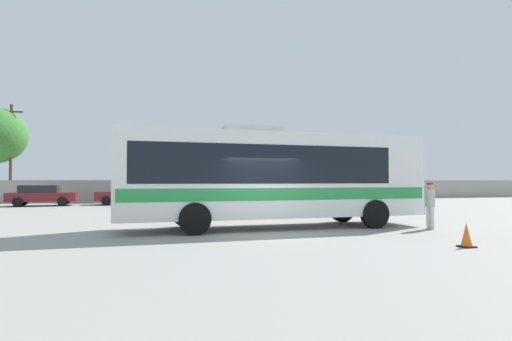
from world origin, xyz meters
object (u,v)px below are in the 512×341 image
at_px(roadside_tree_midleft, 157,151).
at_px(roadside_tree_midright, 235,151).
at_px(utility_pole_near, 11,151).
at_px(parked_car_leftmost_maroon, 42,195).
at_px(coach_bus_white_green, 270,175).
at_px(traffic_cone_on_apron, 466,235).
at_px(roadside_tree_right, 336,162).
at_px(attendant_by_bus_door, 430,203).
at_px(parked_car_second_maroon, 127,194).

relative_size(roadside_tree_midleft, roadside_tree_midright, 0.96).
bearing_deg(roadside_tree_midright, utility_pole_near, -173.13).
bearing_deg(parked_car_leftmost_maroon, roadside_tree_midleft, 40.44).
bearing_deg(roadside_tree_midleft, coach_bus_white_green, -81.50).
bearing_deg(traffic_cone_on_apron, coach_bus_white_green, 123.30).
bearing_deg(coach_bus_white_green, roadside_tree_right, 59.10).
height_order(attendant_by_bus_door, roadside_tree_midright, roadside_tree_midright).
distance_m(parked_car_second_maroon, roadside_tree_midleft, 7.85).
bearing_deg(roadside_tree_midright, roadside_tree_midleft, -165.75).
height_order(coach_bus_white_green, utility_pole_near, utility_pole_near).
distance_m(utility_pole_near, traffic_cone_on_apron, 34.60).
height_order(parked_car_second_maroon, roadside_tree_midright, roadside_tree_midright).
distance_m(coach_bus_white_green, traffic_cone_on_apron, 6.83).
bearing_deg(traffic_cone_on_apron, parked_car_second_maroon, 112.69).
bearing_deg(roadside_tree_right, attendant_by_bus_door, -109.91).
bearing_deg(attendant_by_bus_door, roadside_tree_midright, 92.44).
bearing_deg(utility_pole_near, parked_car_leftmost_maroon, -59.31).
height_order(attendant_by_bus_door, utility_pole_near, utility_pole_near).
xyz_separation_m(parked_car_leftmost_maroon, roadside_tree_midright, (15.67, 8.71, 3.94)).
distance_m(coach_bus_white_green, utility_pole_near, 27.84).
bearing_deg(roadside_tree_midleft, parked_car_leftmost_maroon, -139.56).
bearing_deg(roadside_tree_midright, parked_car_second_maroon, -139.76).
bearing_deg(roadside_tree_midright, parked_car_leftmost_maroon, -150.92).
bearing_deg(parked_car_leftmost_maroon, attendant_by_bus_door, -48.08).
bearing_deg(roadside_tree_right, parked_car_leftmost_maroon, -161.53).
xyz_separation_m(coach_bus_white_green, traffic_cone_on_apron, (3.64, -5.54, -1.65)).
distance_m(attendant_by_bus_door, parked_car_leftmost_maroon, 25.21).
height_order(parked_car_leftmost_maroon, traffic_cone_on_apron, parked_car_leftmost_maroon).
bearing_deg(coach_bus_white_green, attendant_by_bus_door, -19.54).
height_order(parked_car_leftmost_maroon, roadside_tree_midright, roadside_tree_midright).
xyz_separation_m(utility_pole_near, traffic_cone_on_apron, (18.85, -28.74, -3.90)).
xyz_separation_m(parked_car_leftmost_maroon, parked_car_second_maroon, (5.63, 0.22, 0.02)).
relative_size(roadside_tree_midleft, traffic_cone_on_apron, 10.51).
xyz_separation_m(coach_bus_white_green, utility_pole_near, (-15.22, 23.21, 2.24)).
xyz_separation_m(parked_car_second_maroon, roadside_tree_midright, (10.04, 8.50, 3.93)).
distance_m(roadside_tree_midleft, roadside_tree_right, 19.12).
distance_m(utility_pole_near, roadside_tree_midleft, 11.70).
relative_size(parked_car_second_maroon, roadside_tree_midleft, 0.63).
bearing_deg(attendant_by_bus_door, roadside_tree_midleft, 109.29).
height_order(coach_bus_white_green, roadside_tree_right, roadside_tree_right).
xyz_separation_m(attendant_by_bus_door, parked_car_second_maroon, (-11.21, 18.97, -0.17)).
xyz_separation_m(roadside_tree_midleft, traffic_cone_on_apron, (7.16, -29.12, -4.18)).
xyz_separation_m(parked_car_leftmost_maroon, roadside_tree_right, (26.89, 8.98, 2.99)).
height_order(parked_car_second_maroon, roadside_tree_midleft, roadside_tree_midleft).
bearing_deg(traffic_cone_on_apron, roadside_tree_midleft, 103.82).
xyz_separation_m(roadside_tree_midleft, roadside_tree_midright, (7.76, 1.97, 0.22)).
distance_m(parked_car_leftmost_maroon, roadside_tree_right, 28.51).
relative_size(coach_bus_white_green, attendant_by_bus_door, 6.79).
relative_size(parked_car_second_maroon, roadside_tree_right, 0.80).
bearing_deg(coach_bus_white_green, parked_car_second_maroon, 108.80).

